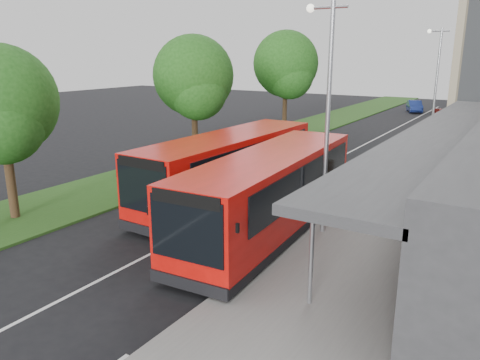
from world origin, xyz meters
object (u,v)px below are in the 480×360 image
object	(u,v)px
lamp_post_near	(326,107)
car_near	(438,113)
litter_bin	(403,176)
bus_second	(229,168)
bollard	(435,152)
lamp_post_far	(435,80)
bus_main	(271,194)
car_far	(415,106)
tree_mid	(194,81)
tree_far	(286,68)
tree_near	(2,108)

from	to	relation	value
lamp_post_near	car_near	bearing A→B (deg)	93.53
car_near	litter_bin	bearing A→B (deg)	-97.66
bus_second	bollard	xyz separation A→B (m)	(6.32, 13.37, -0.95)
lamp_post_far	bus_main	distance (m)	21.25
lamp_post_near	bus_second	distance (m)	6.07
bus_second	car_near	world-z (taller)	bus_second
bus_main	bollard	world-z (taller)	bus_main
lamp_post_near	litter_bin	distance (m)	9.09
bollard	car_far	bearing A→B (deg)	104.78
tree_mid	car_far	distance (m)	34.35
bus_second	litter_bin	distance (m)	8.97
tree_mid	bollard	xyz separation A→B (m)	(12.47, 7.77, -4.29)
tree_far	lamp_post_far	world-z (taller)	tree_far
tree_near	bollard	distance (m)	23.68
tree_near	car_far	size ratio (longest dim) A/B	1.74
bus_second	tree_mid	bearing A→B (deg)	138.53
tree_near	bus_second	xyz separation A→B (m)	(6.15, 6.40, -2.89)
lamp_post_far	litter_bin	size ratio (longest dim) A/B	9.42
tree_near	litter_bin	distance (m)	18.20
lamp_post_far	litter_bin	bearing A→B (deg)	-85.05
bus_main	bus_second	size ratio (longest dim) A/B	1.00
tree_far	car_far	xyz separation A→B (m)	(5.65, 21.61, -4.70)
lamp_post_near	car_far	size ratio (longest dim) A/B	2.01
bus_main	car_near	world-z (taller)	bus_main
lamp_post_near	car_near	distance (m)	37.27
car_far	lamp_post_far	bearing A→B (deg)	-94.83
bus_second	tree_near	bearing A→B (deg)	-132.97
bus_second	car_far	size ratio (longest dim) A/B	2.73
tree_near	bus_main	size ratio (longest dim) A/B	0.63
car_near	bus_second	bearing A→B (deg)	-108.55
bus_main	tree_far	bearing A→B (deg)	111.68
lamp_post_near	car_far	distance (m)	41.23
tree_near	tree_far	size ratio (longest dim) A/B	0.83
lamp_post_near	lamp_post_far	world-z (taller)	same
lamp_post_near	car_far	world-z (taller)	lamp_post_near
lamp_post_near	car_far	bearing A→B (deg)	97.68
tree_near	litter_bin	bearing A→B (deg)	46.84
tree_far	car_far	distance (m)	22.83
tree_mid	car_far	xyz separation A→B (m)	(5.65, 33.61, -4.25)
tree_mid	car_near	world-z (taller)	tree_mid
tree_near	car_far	world-z (taller)	tree_near
bus_main	car_near	xyz separation A→B (m)	(-0.68, 37.91, -1.05)
bollard	lamp_post_near	bearing A→B (deg)	-95.16
litter_bin	car_near	bearing A→B (deg)	96.54
lamp_post_far	bus_main	size ratio (longest dim) A/B	0.73
bus_main	bollard	size ratio (longest dim) A/B	11.60
tree_far	lamp_post_far	distance (m)	11.19
bus_main	car_far	size ratio (longest dim) A/B	2.74
lamp_post_far	lamp_post_near	bearing A→B (deg)	-90.00
tree_near	car_near	world-z (taller)	tree_near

